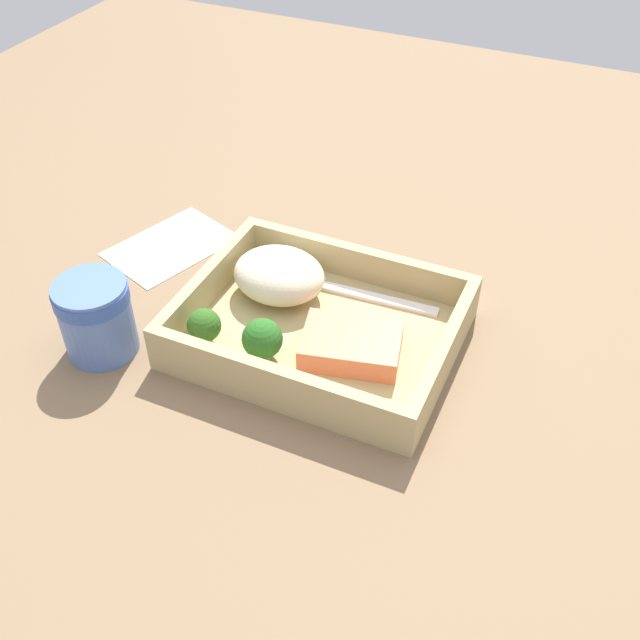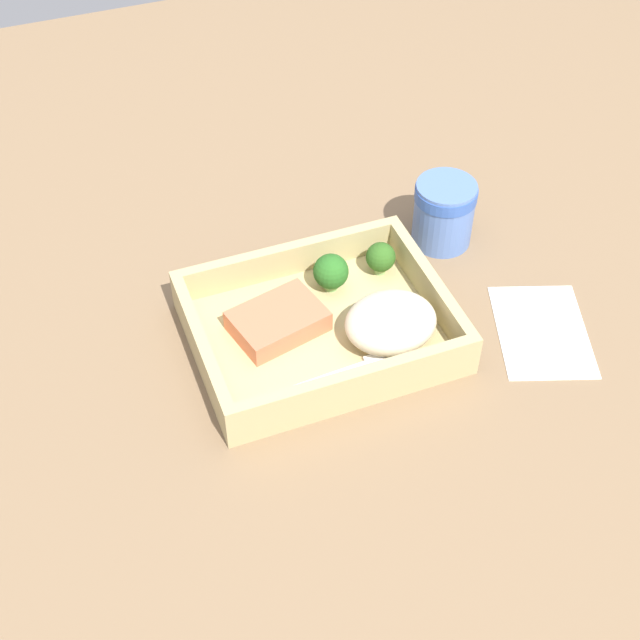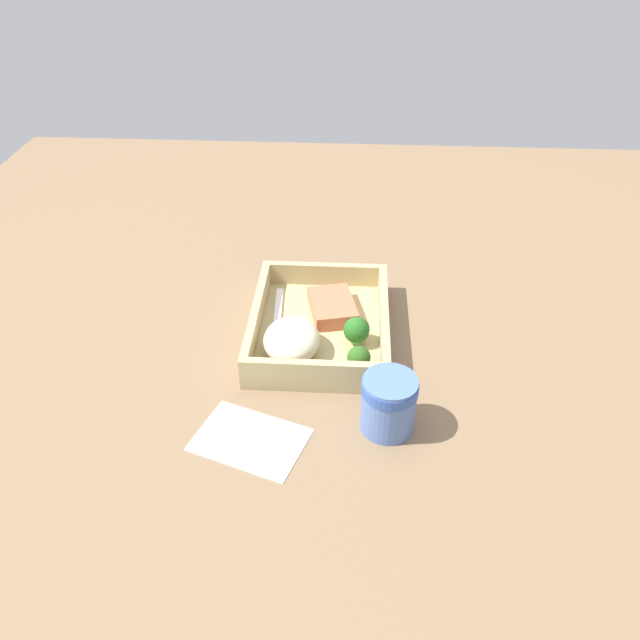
% 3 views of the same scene
% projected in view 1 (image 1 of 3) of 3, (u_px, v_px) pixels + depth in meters
% --- Properties ---
extents(ground_plane, '(1.60, 1.60, 0.02)m').
position_uv_depth(ground_plane, '(320.00, 348.00, 0.75)').
color(ground_plane, '#7B6145').
extents(takeout_tray, '(0.26, 0.20, 0.01)m').
position_uv_depth(takeout_tray, '(320.00, 336.00, 0.73)').
color(takeout_tray, tan).
rests_on(takeout_tray, ground_plane).
extents(tray_rim, '(0.26, 0.20, 0.04)m').
position_uv_depth(tray_rim, '(320.00, 317.00, 0.72)').
color(tray_rim, tan).
rests_on(tray_rim, takeout_tray).
extents(salmon_fillet, '(0.10, 0.08, 0.02)m').
position_uv_depth(salmon_fillet, '(351.00, 345.00, 0.70)').
color(salmon_fillet, '#D96A48').
rests_on(salmon_fillet, takeout_tray).
extents(mashed_potatoes, '(0.10, 0.08, 0.05)m').
position_uv_depth(mashed_potatoes, '(279.00, 275.00, 0.76)').
color(mashed_potatoes, beige).
rests_on(mashed_potatoes, takeout_tray).
extents(broccoli_floret_1, '(0.04, 0.04, 0.04)m').
position_uv_depth(broccoli_floret_1, '(262.00, 339.00, 0.69)').
color(broccoli_floret_1, '#73A55B').
rests_on(broccoli_floret_1, takeout_tray).
extents(broccoli_floret_2, '(0.03, 0.03, 0.04)m').
position_uv_depth(broccoli_floret_2, '(204.00, 326.00, 0.71)').
color(broccoli_floret_2, '#88AE65').
rests_on(broccoli_floret_2, takeout_tray).
extents(fork, '(0.16, 0.03, 0.00)m').
position_uv_depth(fork, '(353.00, 293.00, 0.77)').
color(fork, white).
rests_on(fork, takeout_tray).
extents(paper_cup, '(0.07, 0.07, 0.08)m').
position_uv_depth(paper_cup, '(96.00, 314.00, 0.70)').
color(paper_cup, '#5171B3').
rests_on(paper_cup, ground_plane).
extents(receipt_slip, '(0.13, 0.16, 0.00)m').
position_uv_depth(receipt_slip, '(171.00, 246.00, 0.86)').
color(receipt_slip, white).
rests_on(receipt_slip, ground_plane).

